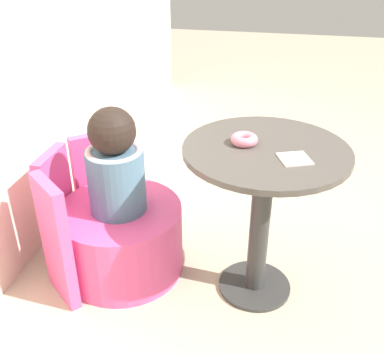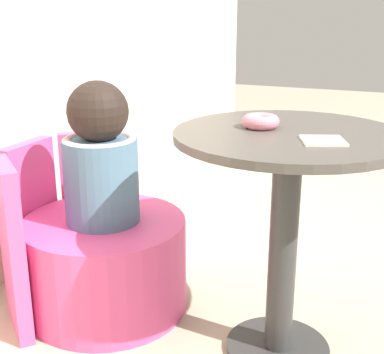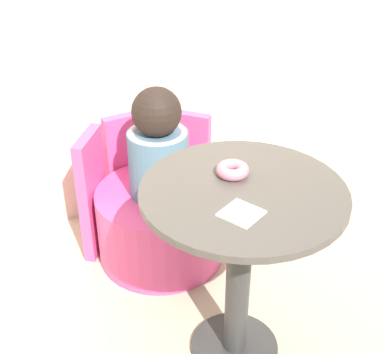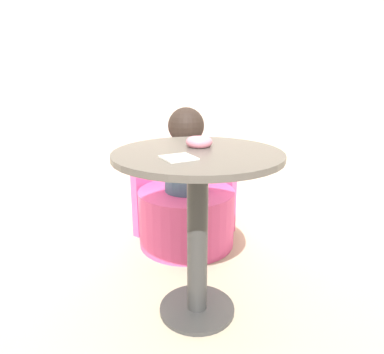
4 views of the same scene
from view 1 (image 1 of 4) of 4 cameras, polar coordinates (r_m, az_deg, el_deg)
name	(u,v)px [view 1 (image 1 of 4)]	position (r m, az deg, el deg)	size (l,w,h in m)	color
ground_plane	(242,296)	(2.18, 6.41, -14.77)	(12.00, 12.00, 0.00)	#B7A88E
round_table	(263,189)	(1.90, 8.98, -1.53)	(0.68, 0.68, 0.74)	#333333
tub_chair	(122,238)	(2.24, -8.89, -7.69)	(0.59, 0.59, 0.35)	#E54C8C
booth_backrest	(72,211)	(2.26, -14.96, -4.16)	(0.69, 0.25, 0.60)	#E54C8C
child_figure	(115,165)	(2.02, -9.75, 1.53)	(0.26, 0.26, 0.50)	slate
donut	(244,139)	(1.83, 6.65, 4.78)	(0.11, 0.11, 0.04)	pink
paper_napkin	(295,159)	(1.74, 12.90, 2.27)	(0.14, 0.14, 0.01)	silver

